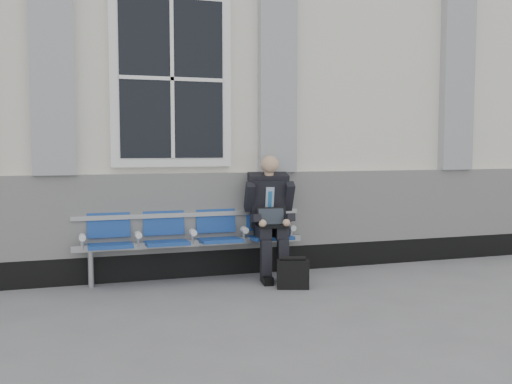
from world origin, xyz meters
name	(u,v)px	position (x,y,z in m)	size (l,w,h in m)	color
ground	(162,317)	(0.00, 0.00, 0.00)	(70.00, 70.00, 0.00)	slate
station_building	(123,96)	(-0.02, 3.47, 2.22)	(14.40, 4.40, 4.49)	silver
bench	(192,231)	(0.54, 1.32, 0.55)	(2.60, 0.47, 0.91)	#9EA0A3
businessman	(270,211)	(1.42, 1.19, 0.76)	(0.59, 0.79, 1.40)	black
briefcase	(293,274)	(1.48, 0.59, 0.16)	(0.37, 0.24, 0.35)	black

